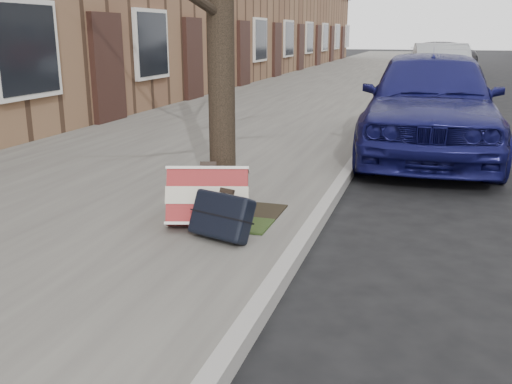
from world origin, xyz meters
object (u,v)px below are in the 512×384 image
(suitcase_red, at_px, (208,197))
(car_near_front, at_px, (430,102))
(car_near_mid, at_px, (440,68))
(suitcase_navy, at_px, (222,215))

(suitcase_red, height_order, car_near_front, car_near_front)
(suitcase_red, bearing_deg, car_near_front, 51.43)
(car_near_front, relative_size, car_near_mid, 1.05)
(suitcase_red, relative_size, suitcase_navy, 1.32)
(suitcase_red, bearing_deg, car_near_mid, 65.60)
(car_near_mid, bearing_deg, car_near_front, -96.58)
(suitcase_red, distance_m, car_near_mid, 14.01)
(suitcase_red, xyz_separation_m, car_near_mid, (1.90, 13.87, 0.33))
(suitcase_navy, xyz_separation_m, car_near_front, (1.51, 4.55, 0.46))
(suitcase_navy, distance_m, car_near_mid, 14.24)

